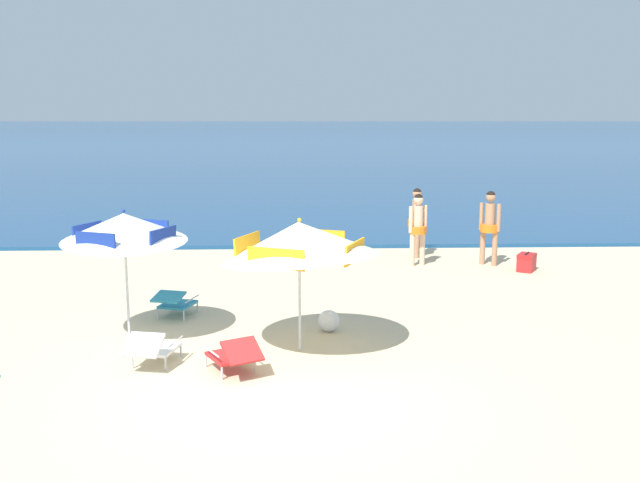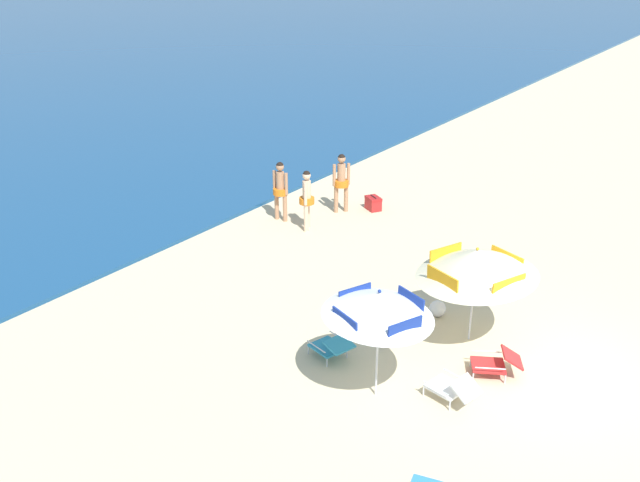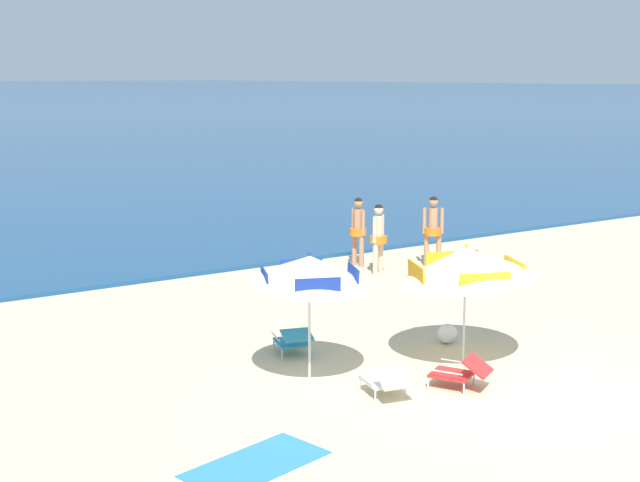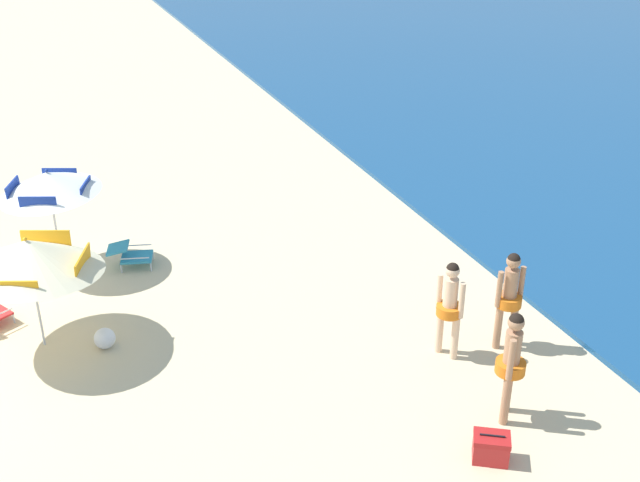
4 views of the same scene
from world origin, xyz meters
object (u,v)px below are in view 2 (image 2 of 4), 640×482
Objects in this scene: beach_umbrella_striped_main at (379,305)px; lounge_chair_under_umbrella at (496,363)px; person_wading_in at (307,196)px; person_standing_near_shore at (341,179)px; beach_umbrella_striped_second at (476,263)px; lounge_chair_beside_umbrella at (332,346)px; person_standing_beside at (280,187)px; beach_ball at (438,309)px; cooler_box at (373,203)px; lounge_chair_facing_sea at (453,388)px.

beach_umbrella_striped_main reaches higher than lounge_chair_under_umbrella.
person_wading_in reaches higher than lounge_chair_under_umbrella.
person_standing_near_shore reaches higher than lounge_chair_under_umbrella.
beach_umbrella_striped_second is 3.49× the size of lounge_chair_beside_umbrella.
beach_umbrella_striped_main is 8.65m from person_standing_beside.
beach_ball is (2.66, -0.93, -0.10)m from lounge_chair_beside_umbrella.
lounge_chair_under_umbrella is 8.75m from cooler_box.
person_wading_in reaches higher than cooler_box.
beach_umbrella_striped_second is 1.90× the size of person_standing_near_shore.
lounge_chair_facing_sea is at bearing -123.31° from person_standing_beside.
lounge_chair_facing_sea is (0.10, -2.45, -0.01)m from lounge_chair_beside_umbrella.
lounge_chair_beside_umbrella is 0.97× the size of lounge_chair_facing_sea.
lounge_chair_beside_umbrella is at bearing -139.98° from person_wading_in.
beach_umbrella_striped_main is 9.35m from cooler_box.
person_standing_beside reaches higher than person_wading_in.
lounge_chair_under_umbrella is 7.95m from person_wading_in.
beach_umbrella_striped_main is 3.81× the size of cooler_box.
person_standing_near_shore is at bearing -0.54° from person_wading_in.
lounge_chair_facing_sea is at bearing -140.82° from cooler_box.
lounge_chair_beside_umbrella is at bearing 114.67° from lounge_chair_under_umbrella.
lounge_chair_facing_sea is 1.63× the size of cooler_box.
person_standing_beside is at bearing 67.26° from beach_umbrella_striped_second.
lounge_chair_facing_sea is 8.30m from person_wading_in.
beach_ball is at bearing -19.24° from lounge_chair_beside_umbrella.
person_standing_near_shore is at bearing 52.08° from lounge_chair_under_umbrella.
beach_ball is at bearing -112.05° from person_standing_beside.
lounge_chair_facing_sea is 0.58× the size of person_wading_in.
lounge_chair_beside_umbrella is at bearing -148.01° from person_standing_near_shore.
lounge_chair_beside_umbrella is 2.71× the size of beach_ball.
beach_umbrella_striped_main reaches higher than person_standing_near_shore.
cooler_box is at bearing -16.69° from person_wading_in.
person_wading_in is 2.61m from cooler_box.
person_standing_near_shore is 1.87m from person_standing_beside.
beach_umbrella_striped_main is at bearing -135.13° from person_wading_in.
lounge_chair_beside_umbrella is at bearing -154.75° from cooler_box.
person_standing_beside is at bearing 67.95° from beach_ball.
beach_umbrella_striped_second reaches higher than lounge_chair_facing_sea.
person_standing_near_shore is at bearing 37.18° from beach_umbrella_striped_main.
beach_ball is (-4.73, -4.41, -0.02)m from cooler_box.
person_standing_near_shore is 6.57m from beach_ball.
person_standing_near_shore is (4.52, 6.05, -0.66)m from beach_umbrella_striped_second.
person_wading_in is at bearing 44.87° from beach_umbrella_striped_main.
person_standing_near_shore reaches higher than person_wading_in.
lounge_chair_under_umbrella is 0.58× the size of person_standing_near_shore.
beach_umbrella_striped_second is at bearing -134.27° from cooler_box.
beach_umbrella_striped_second is at bearing 45.45° from lounge_chair_under_umbrella.
beach_umbrella_striped_main is 2.33× the size of lounge_chair_facing_sea.
person_wading_in is at bearing 61.89° from lounge_chair_under_umbrella.
lounge_chair_under_umbrella reaches higher than lounge_chair_beside_umbrella.
person_standing_beside is at bearing 146.11° from person_standing_near_shore.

